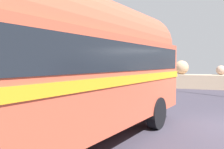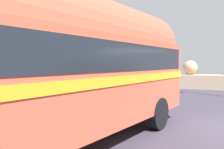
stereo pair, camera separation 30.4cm
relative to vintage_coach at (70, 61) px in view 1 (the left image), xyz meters
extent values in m
cube|color=tan|center=(4.27, 14.93, -1.50)|extent=(31.36, 1.80, 1.10)
cube|color=tan|center=(-9.10, 14.43, -0.46)|extent=(1.19, 1.07, 0.98)
cube|color=tan|center=(-5.82, 14.62, -0.32)|extent=(1.35, 1.03, 1.27)
cube|color=#ADA887|center=(-4.00, 15.43, -0.57)|extent=(1.10, 1.08, 0.76)
sphere|color=tan|center=(-0.95, 15.20, -0.36)|extent=(1.17, 1.17, 1.17)
sphere|color=tan|center=(1.60, 15.24, -0.38)|extent=(1.14, 1.14, 1.14)
sphere|color=tan|center=(4.60, 15.45, -0.58)|extent=(0.74, 0.74, 0.74)
cylinder|color=black|center=(-0.51, 2.78, -1.55)|extent=(0.48, 1.00, 0.96)
cylinder|color=black|center=(1.64, 2.30, -1.55)|extent=(0.48, 1.00, 0.96)
cube|color=#D0523A|center=(0.00, 0.00, -0.48)|extent=(4.17, 8.72, 2.10)
cylinder|color=#D0523A|center=(0.00, 0.00, 0.57)|extent=(3.90, 8.35, 2.20)
cube|color=orange|center=(0.00, 0.00, -0.42)|extent=(4.24, 8.81, 0.20)
cube|color=black|center=(0.00, 0.00, 0.10)|extent=(4.13, 8.40, 0.64)
cube|color=silver|center=(0.93, 4.16, -1.35)|extent=(2.26, 0.65, 0.28)
camera|label=1|loc=(2.75, -4.65, -0.05)|focal=36.91mm
camera|label=2|loc=(3.04, -4.54, -0.05)|focal=36.91mm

